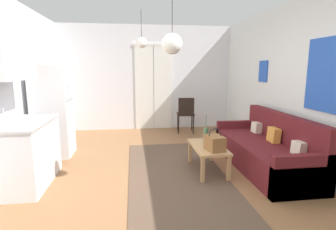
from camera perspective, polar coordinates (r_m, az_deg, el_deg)
name	(u,v)px	position (r m, az deg, el deg)	size (l,w,h in m)	color
ground_plane	(163,191)	(3.67, -1.15, -16.27)	(4.98, 7.66, 0.10)	#8E603D
wall_back	(147,78)	(6.85, -4.62, 8.00)	(4.58, 0.13, 2.66)	silver
wall_right	(324,87)	(4.19, 31.04, 5.28)	(0.12, 7.26, 2.66)	silver
area_rug	(177,174)	(4.04, 1.89, -12.82)	(1.43, 3.15, 0.01)	brown
couch	(267,151)	(4.51, 20.89, -7.36)	(0.83, 2.15, 0.87)	#5B191E
coffee_table	(208,150)	(4.10, 8.75, -7.49)	(0.46, 0.89, 0.41)	tan
bamboo_vase	(206,136)	(4.17, 8.26, -4.49)	(0.08, 0.08, 0.47)	#47704C
handbag	(215,143)	(3.86, 10.20, -6.03)	(0.27, 0.33, 0.33)	brown
refrigerator	(53,111)	(5.11, -23.92, 0.73)	(0.63, 0.60, 1.64)	white
kitchen_counter	(22,126)	(3.99, -29.29, -2.09)	(0.58, 1.15, 2.12)	silver
accent_chair	(186,113)	(6.40, 3.91, 0.50)	(0.46, 0.45, 0.88)	black
pendant_lamp_near	(172,44)	(3.32, 0.91, 15.33)	(0.26, 0.26, 0.91)	black
pendant_lamp_far	(142,43)	(5.13, -5.82, 15.49)	(0.21, 0.21, 0.70)	black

